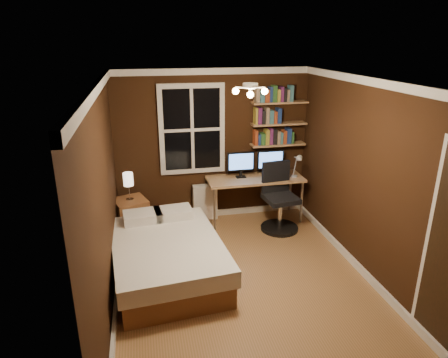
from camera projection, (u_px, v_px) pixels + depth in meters
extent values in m
plane|color=olive|center=(244.00, 282.00, 5.07)|extent=(4.20, 4.20, 0.00)
cube|color=black|center=(213.00, 146.00, 6.59)|extent=(3.20, 0.04, 2.50)
cube|color=black|center=(104.00, 202.00, 4.35)|extent=(0.04, 4.20, 2.50)
cube|color=black|center=(370.00, 181.00, 4.97)|extent=(0.04, 4.20, 2.50)
cube|color=white|center=(248.00, 82.00, 4.24)|extent=(3.20, 4.20, 0.02)
cube|color=silver|center=(192.00, 130.00, 6.39)|extent=(1.06, 0.06, 1.46)
cube|color=#9B6F4B|center=(278.00, 144.00, 6.69)|extent=(0.92, 0.22, 0.03)
cube|color=#9B6F4B|center=(279.00, 124.00, 6.57)|extent=(0.92, 0.22, 0.03)
cube|color=#9B6F4B|center=(280.00, 102.00, 6.46)|extent=(0.92, 0.22, 0.03)
cube|color=brown|center=(168.00, 266.00, 5.17)|extent=(1.43, 1.92, 0.29)
cube|color=white|center=(167.00, 249.00, 5.08)|extent=(1.51, 1.98, 0.22)
cube|color=silver|center=(143.00, 217.00, 5.60)|extent=(0.56, 0.41, 0.13)
cube|color=silver|center=(173.00, 213.00, 5.72)|extent=(0.56, 0.41, 0.13)
cube|color=brown|center=(131.00, 217.00, 6.24)|extent=(0.59, 0.59, 0.59)
cube|color=silver|center=(205.00, 202.00, 6.77)|extent=(0.41, 0.14, 0.61)
cube|color=#9B6F4B|center=(255.00, 179.00, 6.60)|extent=(1.59, 0.60, 0.04)
cylinder|color=beige|center=(215.00, 210.00, 6.34)|extent=(0.04, 0.04, 0.72)
cylinder|color=beige|center=(301.00, 202.00, 6.63)|extent=(0.04, 0.04, 0.72)
cylinder|color=beige|center=(209.00, 198.00, 6.82)|extent=(0.04, 0.04, 0.72)
cylinder|color=beige|center=(290.00, 191.00, 7.10)|extent=(0.04, 0.04, 0.72)
cylinder|color=black|center=(279.00, 228.00, 6.48)|extent=(0.60, 0.60, 0.05)
cylinder|color=silver|center=(280.00, 214.00, 6.39)|extent=(0.07, 0.07, 0.45)
cube|color=black|center=(281.00, 199.00, 6.30)|extent=(0.54, 0.54, 0.08)
cube|color=black|center=(276.00, 177.00, 6.40)|extent=(0.47, 0.11, 0.51)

